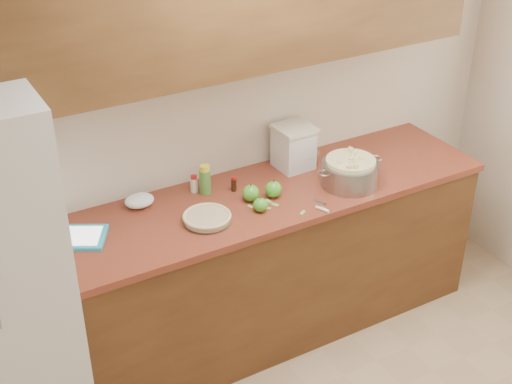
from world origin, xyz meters
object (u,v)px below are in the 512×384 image
colander (350,172)px  tablet (76,237)px  flour_canister (294,147)px  pie (207,218)px

colander → tablet: 1.48m
flour_canister → colander: bearing=-64.0°
flour_canister → tablet: bearing=-175.2°
colander → tablet: bearing=171.6°
colander → flour_canister: size_ratio=1.63×
pie → tablet: (-0.62, 0.17, -0.01)m
pie → tablet: size_ratio=0.73×
tablet → pie: bearing=13.7°
colander → flour_canister: 0.37m
pie → colander: bearing=-3.0°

